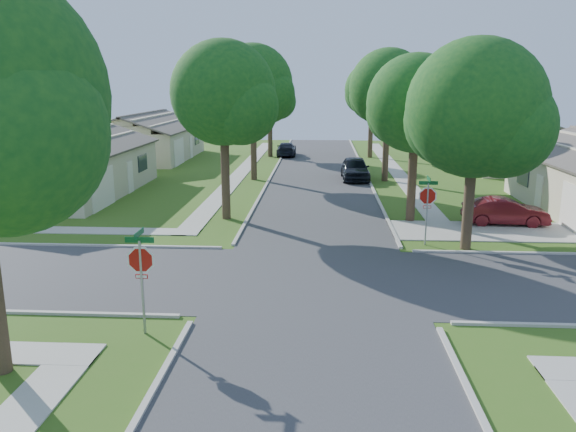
# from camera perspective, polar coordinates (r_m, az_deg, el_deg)

# --- Properties ---
(ground) EXTENTS (100.00, 100.00, 0.00)m
(ground) POSITION_cam_1_polar(r_m,az_deg,el_deg) (20.17, 2.76, -6.46)
(ground) COLOR #39601A
(ground) RESTS_ON ground
(road_ns) EXTENTS (7.00, 100.00, 0.02)m
(road_ns) POSITION_cam_1_polar(r_m,az_deg,el_deg) (20.17, 2.76, -6.45)
(road_ns) COLOR #333335
(road_ns) RESTS_ON ground
(sidewalk_ne) EXTENTS (1.20, 40.00, 0.04)m
(sidewalk_ne) POSITION_cam_1_polar(r_m,az_deg,el_deg) (45.87, 10.86, 4.59)
(sidewalk_ne) COLOR #9E9B91
(sidewalk_ne) RESTS_ON ground
(sidewalk_nw) EXTENTS (1.20, 40.00, 0.04)m
(sidewalk_nw) POSITION_cam_1_polar(r_m,az_deg,el_deg) (45.92, -4.47, 4.80)
(sidewalk_nw) COLOR #9E9B91
(sidewalk_nw) RESTS_ON ground
(driveway) EXTENTS (8.80, 3.60, 0.05)m
(driveway) POSITION_cam_1_polar(r_m,az_deg,el_deg) (28.04, 19.33, -1.46)
(driveway) COLOR #9E9B91
(driveway) RESTS_ON ground
(stop_sign_sw) EXTENTS (1.05, 0.80, 2.98)m
(stop_sign_sw) POSITION_cam_1_polar(r_m,az_deg,el_deg) (15.83, -14.72, -4.76)
(stop_sign_sw) COLOR gray
(stop_sign_sw) RESTS_ON ground
(stop_sign_ne) EXTENTS (1.05, 0.80, 2.98)m
(stop_sign_ne) POSITION_cam_1_polar(r_m,az_deg,el_deg) (24.58, 13.99, 1.70)
(stop_sign_ne) COLOR gray
(stop_sign_ne) RESTS_ON ground
(tree_e_near) EXTENTS (4.97, 4.80, 8.28)m
(tree_e_near) POSITION_cam_1_polar(r_m,az_deg,el_deg) (28.38, 12.95, 10.63)
(tree_e_near) COLOR #38281C
(tree_e_near) RESTS_ON ground
(tree_e_mid) EXTENTS (5.59, 5.40, 9.21)m
(tree_e_mid) POSITION_cam_1_polar(r_m,az_deg,el_deg) (40.25, 10.22, 12.34)
(tree_e_mid) COLOR #38281C
(tree_e_mid) RESTS_ON ground
(tree_e_far) EXTENTS (5.17, 5.00, 8.72)m
(tree_e_far) POSITION_cam_1_polar(r_m,az_deg,el_deg) (53.18, 8.58, 12.31)
(tree_e_far) COLOR #38281C
(tree_e_far) RESTS_ON ground
(tree_w_near) EXTENTS (5.38, 5.20, 8.97)m
(tree_w_near) POSITION_cam_1_polar(r_m,az_deg,el_deg) (28.40, -6.47, 11.84)
(tree_w_near) COLOR #38281C
(tree_w_near) RESTS_ON ground
(tree_w_mid) EXTENTS (5.80, 5.60, 9.56)m
(tree_w_mid) POSITION_cam_1_polar(r_m,az_deg,el_deg) (40.27, -3.51, 12.86)
(tree_w_mid) COLOR #38281C
(tree_w_mid) RESTS_ON ground
(tree_w_far) EXTENTS (4.76, 4.60, 8.04)m
(tree_w_far) POSITION_cam_1_polar(r_m,az_deg,el_deg) (53.22, -1.80, 11.94)
(tree_w_far) COLOR #38281C
(tree_w_far) RESTS_ON ground
(tree_ne_corner) EXTENTS (5.80, 5.60, 8.66)m
(tree_ne_corner) POSITION_cam_1_polar(r_m,az_deg,el_deg) (24.02, 18.63, 9.72)
(tree_ne_corner) COLOR #38281C
(tree_ne_corner) RESTS_ON ground
(house_ne_far) EXTENTS (8.42, 13.60, 4.23)m
(house_ne_far) POSITION_cam_1_polar(r_m,az_deg,el_deg) (50.79, 21.71, 6.43)
(house_ne_far) COLOR #AFA58A
(house_ne_far) RESTS_ON ground
(house_nw_near) EXTENTS (8.42, 13.60, 4.23)m
(house_nw_near) POSITION_cam_1_polar(r_m,az_deg,el_deg) (38.00, -21.85, 4.37)
(house_nw_near) COLOR #AFA58A
(house_nw_near) RESTS_ON ground
(house_nw_far) EXTENTS (8.42, 13.60, 4.23)m
(house_nw_far) POSITION_cam_1_polar(r_m,az_deg,el_deg) (53.74, -14.20, 7.29)
(house_nw_far) COLOR #AFA58A
(house_nw_far) RESTS_ON ground
(car_driveway) EXTENTS (4.12, 1.63, 1.33)m
(car_driveway) POSITION_cam_1_polar(r_m,az_deg,el_deg) (29.59, 21.19, 0.42)
(car_driveway) COLOR #4F1015
(car_driveway) RESTS_ON ground
(car_curb_east) EXTENTS (2.01, 4.83, 1.64)m
(car_curb_east) POSITION_cam_1_polar(r_m,az_deg,el_deg) (40.94, 6.82, 4.83)
(car_curb_east) COLOR black
(car_curb_east) RESTS_ON ground
(car_curb_west) EXTENTS (1.95, 4.52, 1.30)m
(car_curb_west) POSITION_cam_1_polar(r_m,az_deg,el_deg) (54.08, -0.16, 6.81)
(car_curb_west) COLOR black
(car_curb_west) RESTS_ON ground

